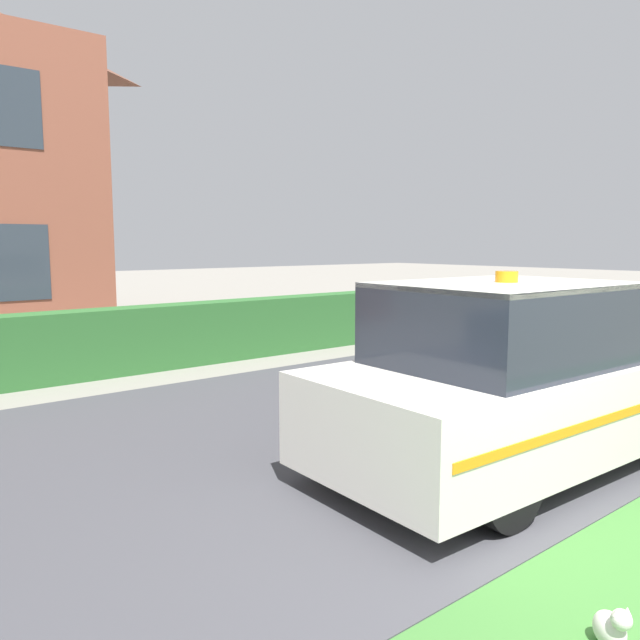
# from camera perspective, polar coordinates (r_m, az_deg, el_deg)

# --- Properties ---
(road_strip) EXTENTS (28.00, 5.69, 0.01)m
(road_strip) POSITION_cam_1_polar(r_m,az_deg,el_deg) (6.18, -3.62, -10.77)
(road_strip) COLOR #424247
(road_strip) RESTS_ON ground
(garden_hedge) EXTENTS (9.98, 0.52, 0.96)m
(garden_hedge) POSITION_cam_1_polar(r_m,az_deg,el_deg) (10.05, -10.87, -1.16)
(garden_hedge) COLOR #2D662D
(garden_hedge) RESTS_ON ground
(police_car) EXTENTS (4.08, 1.81, 1.66)m
(police_car) POSITION_cam_1_polar(r_m,az_deg,el_deg) (5.61, 17.81, -5.18)
(police_car) COLOR black
(police_car) RESTS_ON road_strip
(cat) EXTENTS (0.26, 0.23, 0.25)m
(cat) POSITION_cam_1_polar(r_m,az_deg,el_deg) (3.54, 25.16, -24.18)
(cat) COLOR silver
(cat) RESTS_ON ground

